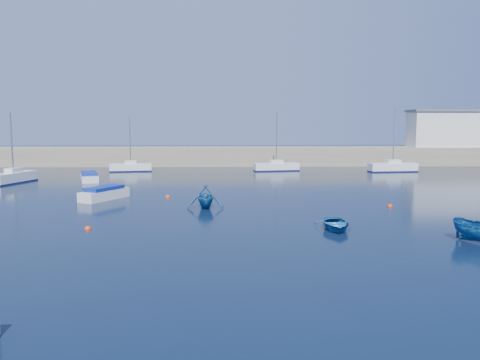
{
  "coord_description": "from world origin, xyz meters",
  "views": [
    {
      "loc": [
        -1.28,
        -20.53,
        5.97
      ],
      "look_at": [
        -0.3,
        15.46,
        1.6
      ],
      "focal_mm": 35.0,
      "sensor_mm": 36.0,
      "label": 1
    }
  ],
  "objects_px": {
    "dinghy_center": "(335,224)",
    "motorboat_2": "(89,177)",
    "motorboat_1": "(104,193)",
    "dinghy_left": "(205,197)",
    "harbor_office": "(445,129)",
    "sailboat_6": "(276,167)",
    "sailboat_3": "(14,177)",
    "sailboat_5": "(131,167)",
    "sailboat_7": "(393,167)"
  },
  "relations": [
    {
      "from": "dinghy_center",
      "to": "motorboat_2",
      "type": "bearing_deg",
      "value": 135.57
    },
    {
      "from": "motorboat_1",
      "to": "dinghy_left",
      "type": "xyz_separation_m",
      "value": [
        8.14,
        -3.8,
        0.3
      ]
    },
    {
      "from": "harbor_office",
      "to": "motorboat_1",
      "type": "bearing_deg",
      "value": -143.99
    },
    {
      "from": "sailboat_6",
      "to": "dinghy_center",
      "type": "distance_m",
      "value": 32.91
    },
    {
      "from": "harbor_office",
      "to": "sailboat_3",
      "type": "bearing_deg",
      "value": -159.93
    },
    {
      "from": "sailboat_5",
      "to": "motorboat_2",
      "type": "xyz_separation_m",
      "value": [
        -2.33,
        -9.75,
        -0.1
      ]
    },
    {
      "from": "motorboat_2",
      "to": "dinghy_left",
      "type": "distance_m",
      "value": 20.34
    },
    {
      "from": "motorboat_1",
      "to": "dinghy_left",
      "type": "relative_size",
      "value": 1.47
    },
    {
      "from": "motorboat_1",
      "to": "motorboat_2",
      "type": "bearing_deg",
      "value": 140.47
    },
    {
      "from": "sailboat_6",
      "to": "motorboat_1",
      "type": "bearing_deg",
      "value": 134.65
    },
    {
      "from": "sailboat_7",
      "to": "motorboat_1",
      "type": "bearing_deg",
      "value": 117.87
    },
    {
      "from": "sailboat_7",
      "to": "sailboat_3",
      "type": "bearing_deg",
      "value": 97.11
    },
    {
      "from": "harbor_office",
      "to": "sailboat_6",
      "type": "xyz_separation_m",
      "value": [
        -25.09,
        -7.83,
        -4.55
      ]
    },
    {
      "from": "sailboat_5",
      "to": "dinghy_left",
      "type": "xyz_separation_m",
      "value": [
        10.49,
        -25.54,
        0.24
      ]
    },
    {
      "from": "sailboat_5",
      "to": "motorboat_1",
      "type": "xyz_separation_m",
      "value": [
        2.35,
        -21.74,
        -0.06
      ]
    },
    {
      "from": "dinghy_center",
      "to": "dinghy_left",
      "type": "relative_size",
      "value": 1.01
    },
    {
      "from": "sailboat_7",
      "to": "sailboat_6",
      "type": "bearing_deg",
      "value": 77.97
    },
    {
      "from": "harbor_office",
      "to": "dinghy_center",
      "type": "height_order",
      "value": "harbor_office"
    },
    {
      "from": "sailboat_5",
      "to": "sailboat_6",
      "type": "relative_size",
      "value": 0.91
    },
    {
      "from": "sailboat_7",
      "to": "sailboat_5",
      "type": "bearing_deg",
      "value": 81.59
    },
    {
      "from": "sailboat_7",
      "to": "motorboat_1",
      "type": "relative_size",
      "value": 1.79
    },
    {
      "from": "harbor_office",
      "to": "sailboat_3",
      "type": "height_order",
      "value": "harbor_office"
    },
    {
      "from": "sailboat_3",
      "to": "motorboat_1",
      "type": "distance_m",
      "value": 15.79
    },
    {
      "from": "sailboat_3",
      "to": "sailboat_7",
      "type": "relative_size",
      "value": 0.9
    },
    {
      "from": "harbor_office",
      "to": "motorboat_1",
      "type": "distance_m",
      "value": 50.89
    },
    {
      "from": "motorboat_1",
      "to": "harbor_office",
      "type": "bearing_deg",
      "value": 65.16
    },
    {
      "from": "sailboat_7",
      "to": "motorboat_2",
      "type": "relative_size",
      "value": 1.62
    },
    {
      "from": "sailboat_6",
      "to": "motorboat_2",
      "type": "bearing_deg",
      "value": 106.43
    },
    {
      "from": "harbor_office",
      "to": "sailboat_6",
      "type": "relative_size",
      "value": 1.34
    },
    {
      "from": "dinghy_left",
      "to": "motorboat_1",
      "type": "bearing_deg",
      "value": 152.05
    },
    {
      "from": "harbor_office",
      "to": "dinghy_center",
      "type": "bearing_deg",
      "value": -121.71
    },
    {
      "from": "sailboat_6",
      "to": "dinghy_left",
      "type": "height_order",
      "value": "sailboat_6"
    },
    {
      "from": "motorboat_1",
      "to": "dinghy_left",
      "type": "bearing_deg",
      "value": 4.15
    },
    {
      "from": "sailboat_5",
      "to": "motorboat_1",
      "type": "distance_m",
      "value": 21.87
    },
    {
      "from": "sailboat_7",
      "to": "motorboat_1",
      "type": "height_order",
      "value": "sailboat_7"
    },
    {
      "from": "sailboat_3",
      "to": "motorboat_1",
      "type": "height_order",
      "value": "sailboat_3"
    },
    {
      "from": "sailboat_6",
      "to": "motorboat_1",
      "type": "distance_m",
      "value": 27.12
    },
    {
      "from": "motorboat_1",
      "to": "dinghy_center",
      "type": "height_order",
      "value": "motorboat_1"
    },
    {
      "from": "sailboat_3",
      "to": "sailboat_5",
      "type": "distance_m",
      "value": 14.64
    },
    {
      "from": "harbor_office",
      "to": "motorboat_1",
      "type": "xyz_separation_m",
      "value": [
        -41.0,
        -29.8,
        -4.61
      ]
    },
    {
      "from": "sailboat_3",
      "to": "sailboat_5",
      "type": "bearing_deg",
      "value": 66.51
    },
    {
      "from": "motorboat_1",
      "to": "dinghy_left",
      "type": "distance_m",
      "value": 8.99
    },
    {
      "from": "sailboat_5",
      "to": "harbor_office",
      "type": "bearing_deg",
      "value": -88.55
    },
    {
      "from": "dinghy_left",
      "to": "dinghy_center",
      "type": "bearing_deg",
      "value": -45.84
    },
    {
      "from": "sailboat_6",
      "to": "dinghy_left",
      "type": "bearing_deg",
      "value": 153.79
    },
    {
      "from": "harbor_office",
      "to": "sailboat_7",
      "type": "xyz_separation_m",
      "value": [
        -10.74,
        -9.28,
        -4.5
      ]
    },
    {
      "from": "sailboat_5",
      "to": "sailboat_6",
      "type": "xyz_separation_m",
      "value": [
        18.25,
        0.23,
        0.0
      ]
    },
    {
      "from": "sailboat_3",
      "to": "dinghy_left",
      "type": "xyz_separation_m",
      "value": [
        19.91,
        -14.32,
        0.18
      ]
    },
    {
      "from": "motorboat_2",
      "to": "dinghy_center",
      "type": "relative_size",
      "value": 1.61
    },
    {
      "from": "sailboat_6",
      "to": "motorboat_2",
      "type": "height_order",
      "value": "sailboat_6"
    }
  ]
}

